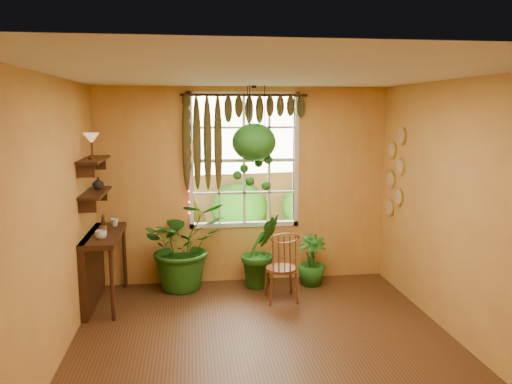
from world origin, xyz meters
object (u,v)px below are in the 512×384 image
Objects in this scene: counter_ledge at (96,261)px; potted_plant_left at (184,245)px; potted_plant_mid at (261,250)px; hanging_basket at (254,147)px; windsor_chair at (282,278)px.

potted_plant_left is at bearing 21.48° from counter_ledge.
potted_plant_mid is (2.10, 0.36, -0.05)m from counter_ledge.
hanging_basket is (0.95, -0.05, 1.30)m from potted_plant_left.
potted_plant_left is (1.06, 0.42, 0.05)m from counter_ledge.
windsor_chair is at bearing -64.39° from hanging_basket.
potted_plant_mid is at bearing -9.07° from hanging_basket.
hanging_basket is (-0.28, 0.58, 1.60)m from windsor_chair.
hanging_basket is at bearing 170.93° from potted_plant_mid.
counter_ledge is at bearing -170.35° from potted_plant_mid.
hanging_basket reaches higher than potted_plant_left.
counter_ledge is 2.45m from hanging_basket.
counter_ledge is at bearing -158.52° from potted_plant_left.
potted_plant_mid is at bearing 9.65° from counter_ledge.
potted_plant_left is 0.88× the size of hanging_basket.
potted_plant_left is (-1.22, 0.63, 0.30)m from windsor_chair.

